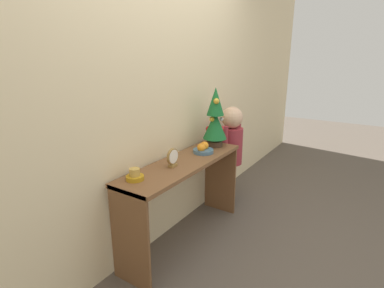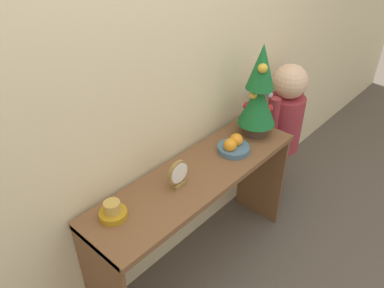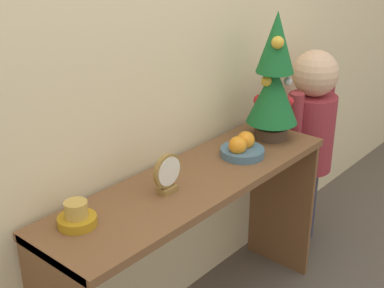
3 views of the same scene
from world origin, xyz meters
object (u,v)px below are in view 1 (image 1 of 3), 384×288
mini_tree (215,118)px  singing_bowl (135,176)px  fruit_bowl (203,149)px  desk_clock (173,158)px  child_figure (231,143)px

mini_tree → singing_bowl: (-1.01, 0.06, -0.23)m
fruit_bowl → desk_clock: size_ratio=1.23×
fruit_bowl → singing_bowl: size_ratio=1.44×
fruit_bowl → desk_clock: desk_clock is taller
singing_bowl → fruit_bowl: bearing=-6.1°
desk_clock → singing_bowl: bearing=169.2°
mini_tree → child_figure: mini_tree is taller
mini_tree → singing_bowl: mini_tree is taller
desk_clock → child_figure: child_figure is taller
fruit_bowl → child_figure: 0.63m
mini_tree → fruit_bowl: bearing=-175.8°
child_figure → fruit_bowl: bearing=-177.3°
fruit_bowl → child_figure: (0.62, 0.03, -0.10)m
child_figure → singing_bowl: bearing=177.8°
desk_clock → mini_tree: bearing=0.2°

